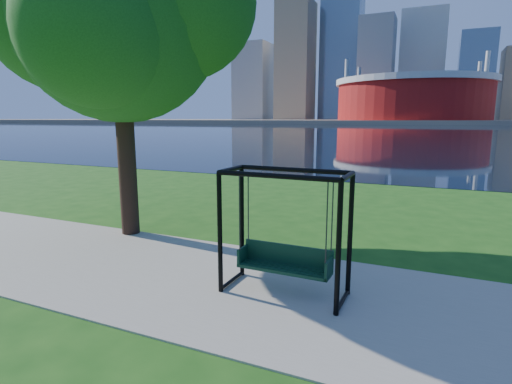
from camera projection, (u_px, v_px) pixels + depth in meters
The scene contains 8 objects.
ground at pixel (262, 278), 7.41m from camera, with size 900.00×900.00×0.00m, color #1E5114.
path at pixel (251, 288), 6.96m from camera, with size 120.00×4.00×0.03m, color #9E937F.
river at pixel (423, 130), 99.08m from camera, with size 900.00×180.00×0.02m, color black.
far_bank at pixel (431, 121), 282.22m from camera, with size 900.00×228.00×2.00m, color #937F60.
stadium at pixel (412, 98), 220.01m from camera, with size 83.00×83.00×32.00m.
skyline at pixel (429, 72), 289.62m from camera, with size 392.00×66.00×96.50m.
swing at pixel (285, 236), 6.60m from camera, with size 2.08×0.92×2.11m.
park_tree at pixel (118, 13), 9.39m from camera, with size 6.24×5.63×7.74m.
Camera 1 is at (2.74, -6.44, 2.93)m, focal length 28.00 mm.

